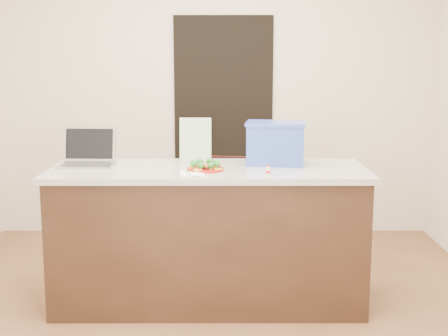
{
  "coord_description": "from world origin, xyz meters",
  "views": [
    {
      "loc": [
        0.1,
        -3.74,
        1.63
      ],
      "look_at": [
        0.1,
        0.2,
        0.93
      ],
      "focal_mm": 50.0,
      "sensor_mm": 36.0,
      "label": 1
    }
  ],
  "objects_px": {
    "blue_box": "(276,143)",
    "chair": "(224,207)",
    "laptop": "(88,155)",
    "yogurt_bottle": "(268,171)",
    "napkin": "(192,174)",
    "plate": "(205,169)",
    "island": "(209,236)"
  },
  "relations": [
    {
      "from": "plate",
      "to": "yogurt_bottle",
      "type": "relative_size",
      "value": 3.83
    },
    {
      "from": "napkin",
      "to": "yogurt_bottle",
      "type": "relative_size",
      "value": 2.31
    },
    {
      "from": "plate",
      "to": "napkin",
      "type": "bearing_deg",
      "value": -122.66
    },
    {
      "from": "napkin",
      "to": "blue_box",
      "type": "bearing_deg",
      "value": 33.78
    },
    {
      "from": "island",
      "to": "blue_box",
      "type": "bearing_deg",
      "value": 18.32
    },
    {
      "from": "laptop",
      "to": "yogurt_bottle",
      "type": "bearing_deg",
      "value": -13.85
    },
    {
      "from": "blue_box",
      "to": "napkin",
      "type": "bearing_deg",
      "value": -139.03
    },
    {
      "from": "plate",
      "to": "napkin",
      "type": "distance_m",
      "value": 0.15
    },
    {
      "from": "blue_box",
      "to": "plate",
      "type": "bearing_deg",
      "value": -145.37
    },
    {
      "from": "island",
      "to": "yogurt_bottle",
      "type": "height_order",
      "value": "yogurt_bottle"
    },
    {
      "from": "island",
      "to": "blue_box",
      "type": "xyz_separation_m",
      "value": [
        0.45,
        0.15,
        0.6
      ]
    },
    {
      "from": "yogurt_bottle",
      "to": "chair",
      "type": "distance_m",
      "value": 1.03
    },
    {
      "from": "laptop",
      "to": "chair",
      "type": "relative_size",
      "value": 0.42
    },
    {
      "from": "plate",
      "to": "chair",
      "type": "bearing_deg",
      "value": 80.63
    },
    {
      "from": "laptop",
      "to": "chair",
      "type": "height_order",
      "value": "laptop"
    },
    {
      "from": "island",
      "to": "napkin",
      "type": "relative_size",
      "value": 14.56
    },
    {
      "from": "napkin",
      "to": "chair",
      "type": "bearing_deg",
      "value": 76.89
    },
    {
      "from": "napkin",
      "to": "chair",
      "type": "xyz_separation_m",
      "value": [
        0.2,
        0.86,
        -0.42
      ]
    },
    {
      "from": "napkin",
      "to": "blue_box",
      "type": "distance_m",
      "value": 0.67
    },
    {
      "from": "laptop",
      "to": "chair",
      "type": "bearing_deg",
      "value": 33.26
    },
    {
      "from": "island",
      "to": "chair",
      "type": "bearing_deg",
      "value": 80.75
    },
    {
      "from": "yogurt_bottle",
      "to": "plate",
      "type": "bearing_deg",
      "value": 158.49
    },
    {
      "from": "island",
      "to": "chair",
      "type": "distance_m",
      "value": 0.65
    },
    {
      "from": "plate",
      "to": "napkin",
      "type": "relative_size",
      "value": 1.66
    },
    {
      "from": "napkin",
      "to": "laptop",
      "type": "xyz_separation_m",
      "value": [
        -0.71,
        0.33,
        0.07
      ]
    },
    {
      "from": "blue_box",
      "to": "chair",
      "type": "relative_size",
      "value": 0.48
    },
    {
      "from": "blue_box",
      "to": "chair",
      "type": "bearing_deg",
      "value": 132.1
    },
    {
      "from": "napkin",
      "to": "yogurt_bottle",
      "type": "distance_m",
      "value": 0.47
    },
    {
      "from": "island",
      "to": "napkin",
      "type": "height_order",
      "value": "napkin"
    },
    {
      "from": "yogurt_bottle",
      "to": "island",
      "type": "bearing_deg",
      "value": 146.49
    },
    {
      "from": "island",
      "to": "laptop",
      "type": "distance_m",
      "value": 0.97
    },
    {
      "from": "plate",
      "to": "laptop",
      "type": "relative_size",
      "value": 0.64
    }
  ]
}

